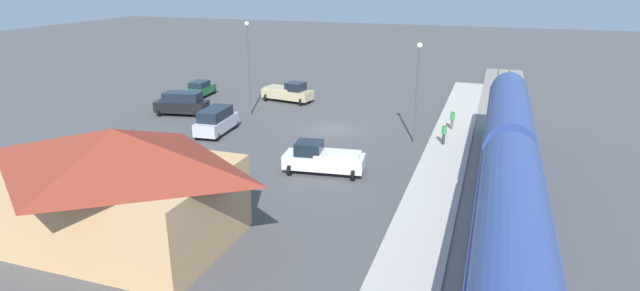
% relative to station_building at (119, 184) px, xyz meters
% --- Properties ---
extents(ground_plane, '(200.00, 200.00, 0.00)m').
position_rel_station_building_xyz_m(ground_plane, '(-4.00, -22.00, -3.06)').
color(ground_plane, '#4C4C4F').
extents(railway_track, '(4.80, 70.00, 0.30)m').
position_rel_station_building_xyz_m(railway_track, '(-18.00, -22.00, -2.97)').
color(railway_track, gray).
rests_on(railway_track, ground).
extents(platform, '(3.20, 46.00, 0.30)m').
position_rel_station_building_xyz_m(platform, '(-14.00, -22.00, -2.91)').
color(platform, '#B7B2A8').
rests_on(platform, ground).
extents(station_building, '(11.34, 7.99, 5.89)m').
position_rel_station_building_xyz_m(station_building, '(0.00, 0.00, 0.00)').
color(station_building, tan).
rests_on(station_building, ground).
extents(pedestrian_on_platform, '(0.36, 0.36, 1.71)m').
position_rel_station_building_xyz_m(pedestrian_on_platform, '(-13.81, -24.34, -1.78)').
color(pedestrian_on_platform, brown).
rests_on(pedestrian_on_platform, platform).
extents(pedestrian_waiting_far, '(0.36, 0.36, 1.71)m').
position_rel_station_building_xyz_m(pedestrian_waiting_far, '(-13.57, -19.98, -1.78)').
color(pedestrian_waiting_far, '#333338').
rests_on(pedestrian_waiting_far, platform).
extents(pickup_tan, '(5.65, 3.18, 2.14)m').
position_rel_station_building_xyz_m(pickup_tan, '(3.54, -30.11, -2.04)').
color(pickup_tan, '#C6B284').
rests_on(pickup_tan, ground).
extents(suv_silver, '(2.35, 5.04, 2.22)m').
position_rel_station_building_xyz_m(suv_silver, '(4.89, -17.55, -1.92)').
color(suv_silver, silver).
rests_on(suv_silver, ground).
extents(sedan_green, '(2.22, 4.64, 1.74)m').
position_rel_station_building_xyz_m(sedan_green, '(13.56, -28.99, -2.19)').
color(sedan_green, '#236638').
rests_on(sedan_green, ground).
extents(pickup_white, '(5.59, 2.98, 2.14)m').
position_rel_station_building_xyz_m(pickup_white, '(-6.41, -11.98, -2.04)').
color(pickup_white, white).
rests_on(pickup_white, ground).
extents(suv_black, '(5.16, 3.00, 2.22)m').
position_rel_station_building_xyz_m(suv_black, '(11.08, -21.89, -1.92)').
color(suv_black, black).
rests_on(suv_black, ground).
extents(light_pole_near_platform, '(0.44, 0.44, 7.90)m').
position_rel_station_building_xyz_m(light_pole_near_platform, '(-11.20, -20.73, 1.89)').
color(light_pole_near_platform, '#515156').
rests_on(light_pole_near_platform, ground).
extents(light_pole_lot_center, '(0.44, 0.44, 8.75)m').
position_rel_station_building_xyz_m(light_pole_lot_center, '(4.94, -24.02, 2.35)').
color(light_pole_lot_center, '#515156').
rests_on(light_pole_lot_center, ground).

